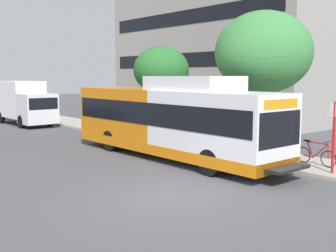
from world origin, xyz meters
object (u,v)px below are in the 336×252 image
(box_truck_background, at_px, (23,101))
(bicycle_parked, at_px, (316,155))
(transit_bus, at_px, (171,120))
(bus_stop_sign_pole, at_px, (334,132))
(street_tree_near_stop, at_px, (263,53))
(street_tree_mid_block, at_px, (161,70))

(box_truck_background, bearing_deg, bicycle_parked, -82.41)
(box_truck_background, bearing_deg, transit_bus, -89.84)
(bus_stop_sign_pole, bearing_deg, box_truck_background, 95.35)
(street_tree_near_stop, bearing_deg, bicycle_parked, -106.37)
(street_tree_near_stop, xyz_separation_m, box_truck_background, (-4.00, 18.98, -2.98))
(street_tree_mid_block, distance_m, box_truck_background, 12.17)
(street_tree_mid_block, xyz_separation_m, box_truck_background, (-4.28, 11.17, -2.25))
(bus_stop_sign_pole, distance_m, street_tree_near_stop, 5.79)
(street_tree_near_stop, distance_m, street_tree_mid_block, 7.84)
(transit_bus, xyz_separation_m, street_tree_mid_block, (4.23, 5.88, 2.28))
(transit_bus, relative_size, bus_stop_sign_pole, 4.71)
(bicycle_parked, relative_size, box_truck_background, 0.25)
(street_tree_mid_block, bearing_deg, bus_stop_sign_pole, -99.52)
(street_tree_mid_block, bearing_deg, bicycle_parked, -96.56)
(bus_stop_sign_pole, height_order, bicycle_parked, bus_stop_sign_pole)
(street_tree_near_stop, relative_size, street_tree_mid_block, 1.22)
(transit_bus, distance_m, street_tree_mid_block, 7.60)
(bus_stop_sign_pole, height_order, street_tree_mid_block, street_tree_mid_block)
(box_truck_background, bearing_deg, bus_stop_sign_pole, -84.65)
(bus_stop_sign_pole, xyz_separation_m, street_tree_mid_block, (2.08, 12.38, 2.34))
(bus_stop_sign_pole, bearing_deg, street_tree_mid_block, 80.48)
(bus_stop_sign_pole, relative_size, street_tree_mid_block, 0.49)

